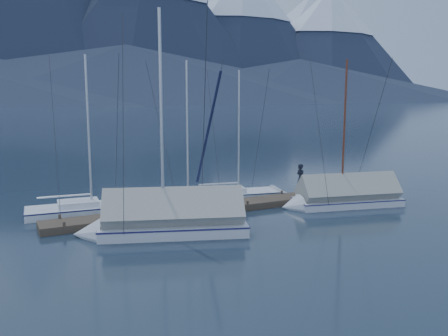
{
  "coord_description": "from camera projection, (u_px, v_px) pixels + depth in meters",
  "views": [
    {
      "loc": [
        -10.57,
        -19.34,
        6.02
      ],
      "look_at": [
        0.0,
        2.0,
        2.2
      ],
      "focal_mm": 38.0,
      "sensor_mm": 36.0,
      "label": 1
    }
  ],
  "objects": [
    {
      "name": "ground",
      "position": [
        242.0,
        219.0,
        22.7
      ],
      "size": [
        1000.0,
        1000.0,
        0.0
      ],
      "primitive_type": "plane",
      "color": "black",
      "rests_on": "ground"
    },
    {
      "name": "sailboat_open_right",
      "position": [
        245.0,
        195.0,
        27.36
      ],
      "size": [
        6.22,
        2.89,
        7.95
      ],
      "color": "silver",
      "rests_on": "ground"
    },
    {
      "name": "mountain_range",
      "position": [
        4.0,
        19.0,
        342.98
      ],
      "size": [
        877.0,
        584.0,
        150.5
      ],
      "color": "#475675",
      "rests_on": "ground"
    },
    {
      "name": "sailboat_covered_far",
      "position": [
        160.0,
        223.0,
        20.24
      ],
      "size": [
        7.65,
        4.44,
        10.29
      ],
      "color": "silver",
      "rests_on": "ground"
    },
    {
      "name": "person",
      "position": [
        301.0,
        178.0,
        26.92
      ],
      "size": [
        0.44,
        0.64,
        1.67
      ],
      "primitive_type": "imported",
      "rotation": [
        0.0,
        0.0,
        1.64
      ],
      "color": "black",
      "rests_on": "dock"
    },
    {
      "name": "sailboat_open_mid",
      "position": [
        195.0,
        201.0,
        25.79
      ],
      "size": [
        6.58,
        3.04,
        8.41
      ],
      "color": "silver",
      "rests_on": "ground"
    },
    {
      "name": "mooring_posts",
      "position": [
        215.0,
        204.0,
        24.2
      ],
      "size": [
        15.12,
        1.52,
        0.35
      ],
      "color": "#382D23",
      "rests_on": "ground"
    },
    {
      "name": "sailboat_open_left",
      "position": [
        101.0,
        209.0,
        24.04
      ],
      "size": [
        6.63,
        2.79,
        8.6
      ],
      "color": "silver",
      "rests_on": "ground"
    },
    {
      "name": "sailboat_covered_near",
      "position": [
        339.0,
        198.0,
        25.28
      ],
      "size": [
        6.85,
        3.41,
        8.54
      ],
      "color": "silver",
      "rests_on": "ground"
    },
    {
      "name": "dock",
      "position": [
        224.0,
        208.0,
        24.45
      ],
      "size": [
        18.0,
        1.5,
        0.54
      ],
      "color": "#382D23",
      "rests_on": "ground"
    }
  ]
}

